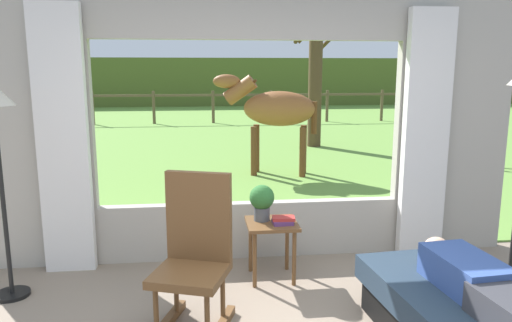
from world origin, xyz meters
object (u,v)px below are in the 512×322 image
(side_table, at_px, (272,232))
(horse, at_px, (274,109))
(book_stack, at_px, (283,220))
(pasture_tree, at_px, (315,80))
(potted_plant, at_px, (262,200))
(rocking_chair, at_px, (195,255))
(reclining_person, at_px, (482,287))

(side_table, relative_size, horse, 0.29)
(book_stack, bearing_deg, pasture_tree, 74.51)
(potted_plant, bearing_deg, rocking_chair, -125.88)
(reclining_person, height_order, book_stack, reclining_person)
(reclining_person, height_order, rocking_chair, rocking_chair)
(book_stack, xyz_separation_m, pasture_tree, (2.03, 7.33, 1.04))
(reclining_person, xyz_separation_m, horse, (-0.41, 5.67, 0.63))
(rocking_chair, bearing_deg, reclining_person, -1.87)
(rocking_chair, distance_m, book_stack, 1.02)
(reclining_person, bearing_deg, book_stack, 121.66)
(rocking_chair, height_order, pasture_tree, pasture_tree)
(horse, bearing_deg, rocking_chair, 179.59)
(rocking_chair, bearing_deg, book_stack, 61.45)
(potted_plant, bearing_deg, horse, 79.70)
(potted_plant, bearing_deg, reclining_person, -51.71)
(potted_plant, height_order, pasture_tree, pasture_tree)
(book_stack, bearing_deg, side_table, 144.24)
(horse, relative_size, pasture_tree, 0.51)
(potted_plant, distance_m, horse, 4.27)
(potted_plant, distance_m, book_stack, 0.26)
(pasture_tree, bearing_deg, rocking_chair, -109.16)
(reclining_person, xyz_separation_m, book_stack, (-1.00, 1.36, 0.03))
(book_stack, xyz_separation_m, horse, (0.59, 4.31, 0.60))
(book_stack, height_order, horse, horse)
(rocking_chair, height_order, book_stack, rocking_chair)
(potted_plant, xyz_separation_m, book_stack, (0.17, -0.12, -0.15))
(reclining_person, height_order, horse, horse)
(reclining_person, bearing_deg, side_table, 122.73)
(book_stack, bearing_deg, horse, 82.19)
(book_stack, bearing_deg, potted_plant, 143.71)
(pasture_tree, bearing_deg, potted_plant, -106.97)
(potted_plant, xyz_separation_m, pasture_tree, (2.20, 7.21, 0.88))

